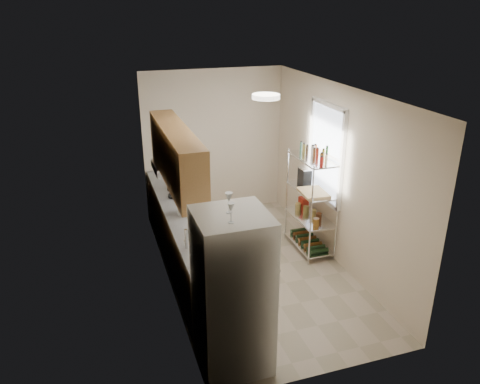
% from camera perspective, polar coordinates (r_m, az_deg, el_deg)
% --- Properties ---
extents(room, '(2.52, 4.42, 2.62)m').
position_cam_1_polar(room, '(6.37, 1.97, 0.74)').
color(room, '#B8A995').
rests_on(room, ground).
extents(counter_run, '(0.63, 3.51, 0.90)m').
position_cam_1_polar(counter_run, '(6.88, -6.62, -5.44)').
color(counter_run, '#B9814F').
rests_on(counter_run, ground).
extents(upper_cabinets, '(0.33, 2.20, 0.72)m').
position_cam_1_polar(upper_cabinets, '(6.03, -7.78, 4.44)').
color(upper_cabinets, '#B9814F').
rests_on(upper_cabinets, room).
extents(range_hood, '(0.50, 0.60, 0.12)m').
position_cam_1_polar(range_hood, '(6.92, -8.40, 3.07)').
color(range_hood, '#B7BABC').
rests_on(range_hood, room).
extents(window, '(0.06, 1.00, 1.46)m').
position_cam_1_polar(window, '(7.07, 10.43, 4.72)').
color(window, white).
rests_on(window, room).
extents(bakers_rack, '(0.45, 0.90, 1.73)m').
position_cam_1_polar(bakers_rack, '(7.07, 8.82, 1.03)').
color(bakers_rack, silver).
rests_on(bakers_rack, ground).
extents(ceiling_dome, '(0.34, 0.34, 0.05)m').
position_cam_1_polar(ceiling_dome, '(5.75, 3.18, 11.55)').
color(ceiling_dome, white).
rests_on(ceiling_dome, room).
extents(refrigerator, '(0.72, 0.72, 1.75)m').
position_cam_1_polar(refrigerator, '(4.88, -0.93, -12.13)').
color(refrigerator, white).
rests_on(refrigerator, ground).
extents(wine_glass_a, '(0.07, 0.07, 0.21)m').
position_cam_1_polar(wine_glass_a, '(4.43, -1.35, -1.34)').
color(wine_glass_a, silver).
rests_on(wine_glass_a, refrigerator).
extents(wine_glass_b, '(0.07, 0.07, 0.20)m').
position_cam_1_polar(wine_glass_b, '(4.24, -1.10, -2.56)').
color(wine_glass_b, silver).
rests_on(wine_glass_b, refrigerator).
extents(rice_cooker, '(0.28, 0.28, 0.22)m').
position_cam_1_polar(rice_cooker, '(6.49, -6.44, -1.74)').
color(rice_cooker, white).
rests_on(rice_cooker, counter_run).
extents(frying_pan_large, '(0.24, 0.24, 0.04)m').
position_cam_1_polar(frying_pan_large, '(7.11, -7.82, -0.42)').
color(frying_pan_large, black).
rests_on(frying_pan_large, counter_run).
extents(frying_pan_small, '(0.30, 0.30, 0.05)m').
position_cam_1_polar(frying_pan_small, '(7.39, -7.95, 0.49)').
color(frying_pan_small, black).
rests_on(frying_pan_small, counter_run).
extents(cutting_board, '(0.39, 0.49, 0.03)m').
position_cam_1_polar(cutting_board, '(6.96, 8.94, -0.05)').
color(cutting_board, tan).
rests_on(cutting_board, bakers_rack).
extents(espresso_machine, '(0.14, 0.21, 0.25)m').
position_cam_1_polar(espresso_machine, '(7.30, 7.88, 2.00)').
color(espresso_machine, black).
rests_on(espresso_machine, bakers_rack).
extents(storage_bag, '(0.12, 0.16, 0.18)m').
position_cam_1_polar(storage_bag, '(7.54, 7.74, -1.32)').
color(storage_bag, '#A52414').
rests_on(storage_bag, bakers_rack).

